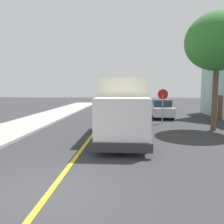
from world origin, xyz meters
TOP-DOWN VIEW (x-y plane):
  - ground_plane at (0.00, 0.00)m, footprint 120.00×120.00m
  - centre_line_yellow at (0.00, 10.00)m, footprint 0.16×56.00m
  - box_truck at (1.78, 6.73)m, footprint 2.43×7.19m
  - parked_car_near at (1.66, 14.18)m, footprint 1.90×4.44m
  - parked_car_mid at (2.02, 21.62)m, footprint 1.91×4.45m
  - parked_car_far at (2.43, 27.54)m, footprint 1.97×4.47m
  - parked_car_furthest at (1.90, 34.85)m, footprint 1.89×4.44m
  - parked_van_across at (5.20, 15.13)m, footprint 1.93×4.45m
  - stop_sign at (4.71, 11.55)m, footprint 0.80×0.10m
  - street_tree_far_side at (7.57, 9.00)m, footprint 3.97×3.97m

SIDE VIEW (x-z plane):
  - ground_plane at x=0.00m, z-range 0.00..0.00m
  - centre_line_yellow at x=0.00m, z-range 0.00..0.01m
  - parked_car_near at x=1.66m, z-range -0.04..1.63m
  - parked_car_mid at x=2.02m, z-range -0.04..1.63m
  - parked_car_far at x=2.43m, z-range -0.04..1.63m
  - parked_car_furthest at x=1.90m, z-range -0.04..1.63m
  - parked_van_across at x=5.20m, z-range -0.04..1.63m
  - box_truck at x=1.78m, z-range 0.17..3.37m
  - stop_sign at x=4.71m, z-range 0.53..3.18m
  - street_tree_far_side at x=7.57m, z-range 1.87..9.25m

